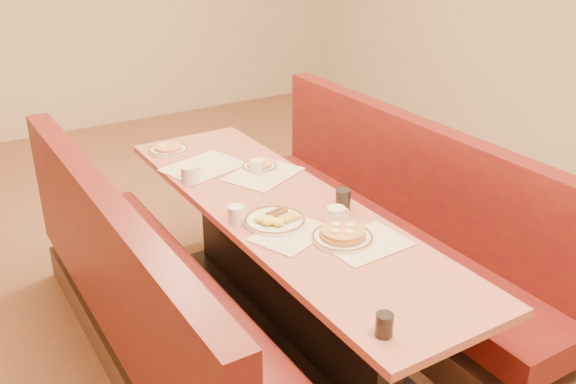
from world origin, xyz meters
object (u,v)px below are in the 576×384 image
coffee_mug_b (237,214)px  coffee_mug_c (257,166)px  diner_table (284,271)px  pancake_plate (342,236)px  eggs_plate (274,220)px  coffee_mug_a (336,216)px  booth_left (153,316)px  coffee_mug_d (190,174)px  soda_tumbler_mid (343,199)px  booth_right (391,238)px  soda_tumbler_near (384,325)px

coffee_mug_b → coffee_mug_c: bearing=32.2°
diner_table → coffee_mug_b: size_ratio=22.75×
pancake_plate → eggs_plate: bearing=121.0°
diner_table → coffee_mug_a: coffee_mug_a is taller
coffee_mug_a → pancake_plate: bearing=-116.6°
booth_left → coffee_mug_b: bearing=-2.4°
coffee_mug_d → coffee_mug_a: bearing=-79.0°
booth_left → coffee_mug_b: (0.46, -0.02, 0.43)m
eggs_plate → diner_table: bearing=43.9°
coffee_mug_d → soda_tumbler_mid: 0.87m
booth_right → pancake_plate: booth_right is taller
coffee_mug_b → coffee_mug_a: bearing=-55.2°
booth_right → soda_tumbler_near: booth_right is taller
diner_table → booth_left: 0.73m
coffee_mug_b → pancake_plate: bearing=-70.6°
pancake_plate → coffee_mug_c: coffee_mug_c is taller
booth_right → soda_tumbler_near: size_ratio=27.79×
coffee_mug_c → pancake_plate: bearing=-103.9°
diner_table → coffee_mug_b: coffee_mug_b is taller
diner_table → booth_left: bearing=180.0°
booth_left → coffee_mug_b: 0.63m
booth_left → eggs_plate: size_ratio=8.36×
coffee_mug_a → booth_left: bearing=158.0°
eggs_plate → coffee_mug_c: bearing=68.3°
eggs_plate → coffee_mug_a: (0.24, -0.17, 0.03)m
pancake_plate → soda_tumbler_near: size_ratio=3.18×
coffee_mug_c → soda_tumbler_mid: bearing=-87.9°
eggs_plate → coffee_mug_b: 0.18m
booth_right → soda_tumbler_near: 1.51m
diner_table → coffee_mug_d: bearing=117.3°
diner_table → eggs_plate: size_ratio=8.36×
diner_table → coffee_mug_b: 0.50m
booth_left → coffee_mug_d: 0.83m
pancake_plate → eggs_plate: 0.35m
eggs_plate → coffee_mug_c: 0.63m
pancake_plate → soda_tumbler_mid: soda_tumbler_mid is taller
booth_right → soda_tumbler_near: (-0.97, -1.07, 0.43)m
pancake_plate → coffee_mug_c: size_ratio=2.71×
booth_right → coffee_mug_c: size_ratio=23.69×
booth_left → booth_right: bearing=0.0°
pancake_plate → booth_left: bearing=151.4°
pancake_plate → diner_table: bearing=96.8°
diner_table → booth_left: size_ratio=1.00×
diner_table → coffee_mug_c: size_ratio=23.69×
coffee_mug_a → diner_table: bearing=107.5°
coffee_mug_b → soda_tumbler_mid: bearing=-35.3°
coffee_mug_b → diner_table: bearing=-15.4°
diner_table → coffee_mug_d: (-0.28, 0.54, 0.42)m
coffee_mug_d → soda_tumbler_mid: (0.52, -0.70, 0.00)m
booth_right → coffee_mug_a: (-0.62, -0.30, 0.44)m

